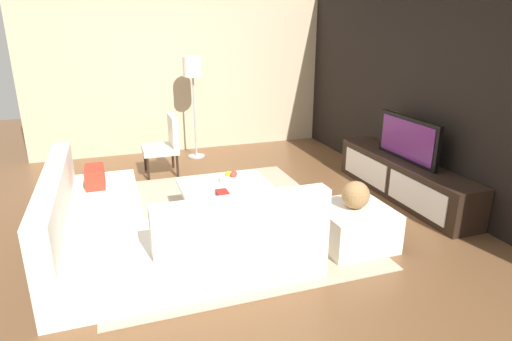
{
  "coord_description": "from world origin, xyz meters",
  "views": [
    {
      "loc": [
        4.28,
        -1.06,
        2.13
      ],
      "look_at": [
        -0.13,
        0.45,
        0.54
      ],
      "focal_mm": 30.14,
      "sensor_mm": 36.0,
      "label": 1
    }
  ],
  "objects_px": {
    "accent_chair_near": "(166,141)",
    "ottoman": "(353,226)",
    "decorative_ball": "(356,195)",
    "fruit_bowl": "(232,178)",
    "sectional_couch": "(144,231)",
    "television": "(408,139)",
    "book_stack": "(223,194)",
    "floor_lamp": "(193,74)",
    "coffee_table": "(228,202)",
    "media_console": "(403,179)"
  },
  "relations": [
    {
      "from": "sectional_couch",
      "to": "ottoman",
      "type": "height_order",
      "value": "sectional_couch"
    },
    {
      "from": "accent_chair_near",
      "to": "fruit_bowl",
      "type": "bearing_deg",
      "value": 11.5
    },
    {
      "from": "sectional_couch",
      "to": "fruit_bowl",
      "type": "distance_m",
      "value": 1.34
    },
    {
      "from": "accent_chair_near",
      "to": "book_stack",
      "type": "relative_size",
      "value": 4.16
    },
    {
      "from": "ottoman",
      "to": "fruit_bowl",
      "type": "distance_m",
      "value": 1.52
    },
    {
      "from": "fruit_bowl",
      "to": "floor_lamp",
      "type": "bearing_deg",
      "value": 179.15
    },
    {
      "from": "coffee_table",
      "to": "book_stack",
      "type": "bearing_deg",
      "value": -27.73
    },
    {
      "from": "media_console",
      "to": "accent_chair_near",
      "type": "height_order",
      "value": "accent_chair_near"
    },
    {
      "from": "ottoman",
      "to": "decorative_ball",
      "type": "height_order",
      "value": "decorative_ball"
    },
    {
      "from": "fruit_bowl",
      "to": "decorative_ball",
      "type": "height_order",
      "value": "decorative_ball"
    },
    {
      "from": "television",
      "to": "floor_lamp",
      "type": "xyz_separation_m",
      "value": [
        -2.62,
        -2.16,
        0.61
      ]
    },
    {
      "from": "sectional_couch",
      "to": "ottoman",
      "type": "xyz_separation_m",
      "value": [
        0.39,
        2.01,
        -0.09
      ]
    },
    {
      "from": "decorative_ball",
      "to": "book_stack",
      "type": "xyz_separation_m",
      "value": [
        -0.77,
        -1.15,
        -0.13
      ]
    },
    {
      "from": "sectional_couch",
      "to": "book_stack",
      "type": "height_order",
      "value": "sectional_couch"
    },
    {
      "from": "sectional_couch",
      "to": "accent_chair_near",
      "type": "height_order",
      "value": "accent_chair_near"
    },
    {
      "from": "media_console",
      "to": "ottoman",
      "type": "height_order",
      "value": "media_console"
    },
    {
      "from": "ottoman",
      "to": "book_stack",
      "type": "bearing_deg",
      "value": -123.94
    },
    {
      "from": "accent_chair_near",
      "to": "decorative_ball",
      "type": "bearing_deg",
      "value": 20.98
    },
    {
      "from": "decorative_ball",
      "to": "accent_chair_near",
      "type": "bearing_deg",
      "value": -152.51
    },
    {
      "from": "decorative_ball",
      "to": "media_console",
      "type": "bearing_deg",
      "value": 125.28
    },
    {
      "from": "ottoman",
      "to": "book_stack",
      "type": "distance_m",
      "value": 1.4
    },
    {
      "from": "television",
      "to": "coffee_table",
      "type": "xyz_separation_m",
      "value": [
        -0.1,
        -2.3,
        -0.57
      ]
    },
    {
      "from": "sectional_couch",
      "to": "accent_chair_near",
      "type": "xyz_separation_m",
      "value": [
        -2.44,
        0.54,
        0.2
      ]
    },
    {
      "from": "television",
      "to": "floor_lamp",
      "type": "distance_m",
      "value": 3.45
    },
    {
      "from": "sectional_couch",
      "to": "fruit_bowl",
      "type": "height_order",
      "value": "sectional_couch"
    },
    {
      "from": "fruit_bowl",
      "to": "book_stack",
      "type": "relative_size",
      "value": 1.34
    },
    {
      "from": "sectional_couch",
      "to": "coffee_table",
      "type": "bearing_deg",
      "value": 121.66
    },
    {
      "from": "media_console",
      "to": "coffee_table",
      "type": "bearing_deg",
      "value": -92.49
    },
    {
      "from": "accent_chair_near",
      "to": "ottoman",
      "type": "bearing_deg",
      "value": 20.98
    },
    {
      "from": "media_console",
      "to": "accent_chair_near",
      "type": "xyz_separation_m",
      "value": [
        -1.94,
        -2.73,
        0.24
      ]
    },
    {
      "from": "coffee_table",
      "to": "fruit_bowl",
      "type": "relative_size",
      "value": 3.69
    },
    {
      "from": "television",
      "to": "ottoman",
      "type": "height_order",
      "value": "television"
    },
    {
      "from": "sectional_couch",
      "to": "decorative_ball",
      "type": "distance_m",
      "value": 2.07
    },
    {
      "from": "floor_lamp",
      "to": "book_stack",
      "type": "bearing_deg",
      "value": -5.21
    },
    {
      "from": "television",
      "to": "accent_chair_near",
      "type": "xyz_separation_m",
      "value": [
        -1.94,
        -2.74,
        -0.28
      ]
    },
    {
      "from": "television",
      "to": "sectional_couch",
      "type": "xyz_separation_m",
      "value": [
        0.5,
        -3.28,
        -0.49
      ]
    },
    {
      "from": "sectional_couch",
      "to": "floor_lamp",
      "type": "bearing_deg",
      "value": 160.39
    },
    {
      "from": "coffee_table",
      "to": "fruit_bowl",
      "type": "distance_m",
      "value": 0.3
    },
    {
      "from": "coffee_table",
      "to": "accent_chair_near",
      "type": "relative_size",
      "value": 1.19
    },
    {
      "from": "accent_chair_near",
      "to": "ottoman",
      "type": "distance_m",
      "value": 3.2
    },
    {
      "from": "fruit_bowl",
      "to": "decorative_ball",
      "type": "xyz_separation_m",
      "value": [
        1.17,
        0.93,
        0.11
      ]
    },
    {
      "from": "decorative_ball",
      "to": "coffee_table",
      "type": "bearing_deg",
      "value": -133.83
    },
    {
      "from": "television",
      "to": "floor_lamp",
      "type": "bearing_deg",
      "value": -140.5
    },
    {
      "from": "media_console",
      "to": "fruit_bowl",
      "type": "height_order",
      "value": "fruit_bowl"
    },
    {
      "from": "accent_chair_near",
      "to": "book_stack",
      "type": "height_order",
      "value": "accent_chair_near"
    },
    {
      "from": "coffee_table",
      "to": "book_stack",
      "type": "height_order",
      "value": "book_stack"
    },
    {
      "from": "media_console",
      "to": "decorative_ball",
      "type": "relative_size",
      "value": 8.4
    },
    {
      "from": "accent_chair_near",
      "to": "decorative_ball",
      "type": "distance_m",
      "value": 3.19
    },
    {
      "from": "decorative_ball",
      "to": "sectional_couch",
      "type": "bearing_deg",
      "value": -100.94
    },
    {
      "from": "television",
      "to": "floor_lamp",
      "type": "height_order",
      "value": "floor_lamp"
    }
  ]
}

